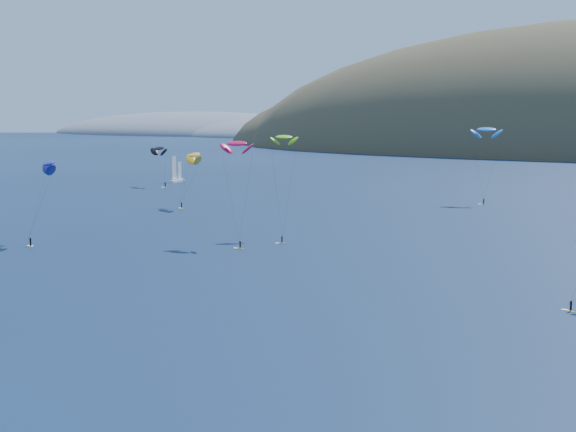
{
  "coord_description": "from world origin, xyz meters",
  "views": [
    {
      "loc": [
        78.25,
        -53.37,
        29.18
      ],
      "look_at": [
        7.54,
        80.0,
        9.0
      ],
      "focal_mm": 50.0,
      "sensor_mm": 36.0,
      "label": 1
    }
  ],
  "objects": [
    {
      "name": "kitesurfer_4",
      "position": [
        15.63,
        196.51,
        22.86
      ],
      "size": [
        9.79,
        8.25,
        25.44
      ],
      "rotation": [
        0.0,
        0.0,
        0.23
      ],
      "color": "yellow",
      "rests_on": "ground"
    },
    {
      "name": "kitesurfer_10",
      "position": [
        -50.87,
        77.7,
        17.29
      ],
      "size": [
        9.05,
        12.8,
        19.7
      ],
      "rotation": [
        0.0,
        0.0,
        -0.68
      ],
      "color": "yellow",
      "rests_on": "ground"
    },
    {
      "name": "kitesurfer_12",
      "position": [
        -107.74,
        192.78,
        14.36
      ],
      "size": [
        11.57,
        8.15,
        16.93
      ],
      "rotation": [
        0.0,
        0.0,
        -0.33
      ],
      "color": "yellow",
      "rests_on": "ground"
    },
    {
      "name": "kitesurfer_3",
      "position": [
        -9.25,
        109.72,
        22.71
      ],
      "size": [
        9.06,
        14.21,
        24.51
      ],
      "rotation": [
        0.0,
        0.0,
        0.67
      ],
      "color": "yellow",
      "rests_on": "ground"
    },
    {
      "name": "kitesurfer_9",
      "position": [
        -13.22,
        95.46,
        21.73
      ],
      "size": [
        9.16,
        8.94,
        23.85
      ],
      "rotation": [
        0.0,
        0.0,
        0.11
      ],
      "color": "yellow",
      "rests_on": "ground"
    },
    {
      "name": "kitesurfer_1",
      "position": [
        -58.26,
        144.35,
        15.62
      ],
      "size": [
        10.39,
        10.45,
        18.34
      ],
      "rotation": [
        0.0,
        0.0,
        -0.64
      ],
      "color": "yellow",
      "rests_on": "ground"
    },
    {
      "name": "headland",
      "position": [
        -445.26,
        750.08,
        -3.36
      ],
      "size": [
        460.0,
        250.0,
        60.0
      ],
      "color": "slate",
      "rests_on": "ground"
    },
    {
      "name": "sailboat",
      "position": [
        -112.05,
        209.61,
        0.97
      ],
      "size": [
        9.62,
        8.33,
        11.98
      ],
      "rotation": [
        0.0,
        0.0,
        0.07
      ],
      "color": "white",
      "rests_on": "ground"
    }
  ]
}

